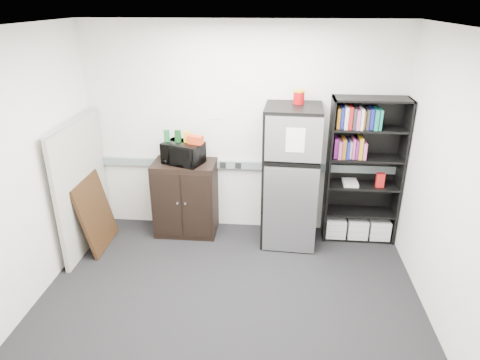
% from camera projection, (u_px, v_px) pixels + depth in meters
% --- Properties ---
extents(floor, '(4.00, 4.00, 0.00)m').
position_uv_depth(floor, '(228.00, 308.00, 4.37)').
color(floor, black).
rests_on(floor, ground).
extents(wall_back, '(4.00, 0.02, 2.70)m').
position_uv_depth(wall_back, '(242.00, 131.00, 5.44)').
color(wall_back, white).
rests_on(wall_back, floor).
extents(wall_right, '(0.02, 3.50, 2.70)m').
position_uv_depth(wall_right, '(457.00, 196.00, 3.67)').
color(wall_right, white).
rests_on(wall_right, floor).
extents(wall_left, '(0.02, 3.50, 2.70)m').
position_uv_depth(wall_left, '(14.00, 179.00, 4.00)').
color(wall_left, white).
rests_on(wall_left, floor).
extents(ceiling, '(4.00, 3.50, 0.02)m').
position_uv_depth(ceiling, '(224.00, 28.00, 3.31)').
color(ceiling, white).
rests_on(ceiling, wall_back).
extents(electrical_raceway, '(3.92, 0.05, 0.10)m').
position_uv_depth(electrical_raceway, '(242.00, 165.00, 5.59)').
color(electrical_raceway, gray).
rests_on(electrical_raceway, wall_back).
extents(wall_note, '(0.14, 0.00, 0.10)m').
position_uv_depth(wall_note, '(215.00, 115.00, 5.38)').
color(wall_note, white).
rests_on(wall_note, wall_back).
extents(bookshelf, '(0.90, 0.34, 1.85)m').
position_uv_depth(bookshelf, '(363.00, 173.00, 5.32)').
color(bookshelf, black).
rests_on(bookshelf, floor).
extents(cubicle_partition, '(0.06, 1.30, 1.62)m').
position_uv_depth(cubicle_partition, '(82.00, 186.00, 5.19)').
color(cubicle_partition, '#9E998C').
rests_on(cubicle_partition, floor).
extents(cabinet, '(0.79, 0.53, 0.99)m').
position_uv_depth(cabinet, '(186.00, 198.00, 5.61)').
color(cabinet, black).
rests_on(cabinet, floor).
extents(microwave, '(0.57, 0.47, 0.27)m').
position_uv_depth(microwave, '(183.00, 153.00, 5.34)').
color(microwave, black).
rests_on(microwave, cabinet).
extents(snack_box_a, '(0.08, 0.07, 0.15)m').
position_uv_depth(snack_box_a, '(167.00, 136.00, 5.31)').
color(snack_box_a, '#175127').
rests_on(snack_box_a, microwave).
extents(snack_box_b, '(0.07, 0.05, 0.15)m').
position_uv_depth(snack_box_b, '(178.00, 136.00, 5.30)').
color(snack_box_b, '#0D3B14').
rests_on(snack_box_b, microwave).
extents(snack_box_c, '(0.07, 0.05, 0.14)m').
position_uv_depth(snack_box_c, '(187.00, 137.00, 5.29)').
color(snack_box_c, gold).
rests_on(snack_box_c, microwave).
extents(snack_bag, '(0.20, 0.15, 0.10)m').
position_uv_depth(snack_bag, '(195.00, 140.00, 5.24)').
color(snack_bag, red).
rests_on(snack_bag, microwave).
extents(refrigerator, '(0.70, 0.72, 1.77)m').
position_uv_depth(refrigerator, '(290.00, 177.00, 5.27)').
color(refrigerator, black).
rests_on(refrigerator, floor).
extents(coffee_can, '(0.13, 0.13, 0.18)m').
position_uv_depth(coffee_can, '(299.00, 96.00, 5.00)').
color(coffee_can, '#A5070D').
rests_on(coffee_can, refrigerator).
extents(framed_poster, '(0.24, 0.71, 0.90)m').
position_uv_depth(framed_poster, '(96.00, 213.00, 5.30)').
color(framed_poster, black).
rests_on(framed_poster, floor).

